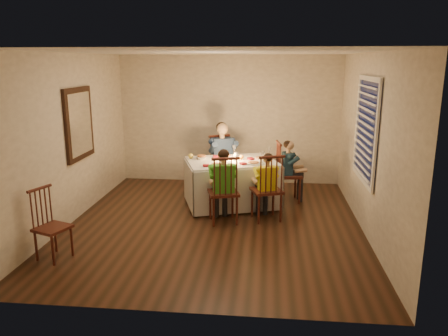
# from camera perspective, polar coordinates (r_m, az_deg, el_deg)

# --- Properties ---
(ground) EXTENTS (5.00, 5.00, 0.00)m
(ground) POSITION_cam_1_polar(r_m,az_deg,el_deg) (6.89, -1.23, -7.28)
(ground) COLOR black
(ground) RESTS_ON ground
(wall_left) EXTENTS (0.02, 5.00, 2.60)m
(wall_left) POSITION_cam_1_polar(r_m,az_deg,el_deg) (7.17, -19.48, 3.56)
(wall_left) COLOR beige
(wall_left) RESTS_ON ground
(wall_right) EXTENTS (0.02, 5.00, 2.60)m
(wall_right) POSITION_cam_1_polar(r_m,az_deg,el_deg) (6.64, 18.38, 2.89)
(wall_right) COLOR beige
(wall_right) RESTS_ON ground
(wall_back) EXTENTS (4.50, 0.02, 2.60)m
(wall_back) POSITION_cam_1_polar(r_m,az_deg,el_deg) (8.99, 0.70, 6.30)
(wall_back) COLOR beige
(wall_back) RESTS_ON ground
(ceiling) EXTENTS (5.00, 5.00, 0.00)m
(ceiling) POSITION_cam_1_polar(r_m,az_deg,el_deg) (6.43, -1.35, 14.90)
(ceiling) COLOR white
(ceiling) RESTS_ON wall_back
(dining_table) EXTENTS (1.80, 1.53, 0.77)m
(dining_table) POSITION_cam_1_polar(r_m,az_deg,el_deg) (7.60, 0.99, -0.72)
(dining_table) COLOR silver
(dining_table) RESTS_ON ground
(chair_adult) EXTENTS (0.58, 0.57, 1.09)m
(chair_adult) POSITION_cam_1_polar(r_m,az_deg,el_deg) (8.52, -0.21, -3.09)
(chair_adult) COLOR #38130F
(chair_adult) RESTS_ON ground
(chair_near_left) EXTENTS (0.55, 0.53, 1.09)m
(chair_near_left) POSITION_cam_1_polar(r_m,az_deg,el_deg) (6.96, -0.09, -7.04)
(chair_near_left) COLOR #38130F
(chair_near_left) RESTS_ON ground
(chair_near_right) EXTENTS (0.57, 0.55, 1.09)m
(chair_near_right) POSITION_cam_1_polar(r_m,az_deg,el_deg) (7.10, 5.49, -6.67)
(chair_near_right) COLOR #38130F
(chair_near_right) RESTS_ON ground
(chair_end) EXTENTS (0.49, 0.51, 1.09)m
(chair_end) POSITION_cam_1_polar(r_m,az_deg,el_deg) (8.06, 8.31, -4.22)
(chair_end) COLOR #38130F
(chair_end) RESTS_ON ground
(chair_extra) EXTENTS (0.48, 0.49, 0.94)m
(chair_extra) POSITION_cam_1_polar(r_m,az_deg,el_deg) (6.16, -21.15, -10.91)
(chair_extra) COLOR #38130F
(chair_extra) RESTS_ON ground
(adult) EXTENTS (0.66, 0.64, 1.35)m
(adult) POSITION_cam_1_polar(r_m,az_deg,el_deg) (8.52, -0.21, -3.09)
(adult) COLOR navy
(adult) RESTS_ON ground
(child_green) EXTENTS (0.51, 0.48, 1.18)m
(child_green) POSITION_cam_1_polar(r_m,az_deg,el_deg) (6.96, -0.09, -7.04)
(child_green) COLOR green
(child_green) RESTS_ON ground
(child_yellow) EXTENTS (0.46, 0.44, 1.09)m
(child_yellow) POSITION_cam_1_polar(r_m,az_deg,el_deg) (7.10, 5.49, -6.67)
(child_yellow) COLOR yellow
(child_yellow) RESTS_ON ground
(child_teal) EXTENTS (0.40, 0.42, 1.11)m
(child_teal) POSITION_cam_1_polar(r_m,az_deg,el_deg) (8.06, 8.31, -4.22)
(child_teal) COLOR #1A3241
(child_teal) RESTS_ON ground
(setting_adult) EXTENTS (0.33, 0.33, 0.02)m
(setting_adult) POSITION_cam_1_polar(r_m,az_deg,el_deg) (7.84, 0.24, 1.54)
(setting_adult) COLOR white
(setting_adult) RESTS_ON dining_table
(setting_green) EXTENTS (0.33, 0.33, 0.02)m
(setting_green) POSITION_cam_1_polar(r_m,az_deg,el_deg) (7.17, -0.94, 0.36)
(setting_green) COLOR white
(setting_green) RESTS_ON dining_table
(setting_yellow) EXTENTS (0.33, 0.33, 0.02)m
(setting_yellow) POSITION_cam_1_polar(r_m,az_deg,el_deg) (7.33, 3.86, 0.63)
(setting_yellow) COLOR white
(setting_yellow) RESTS_ON dining_table
(setting_teal) EXTENTS (0.33, 0.33, 0.02)m
(setting_teal) POSITION_cam_1_polar(r_m,az_deg,el_deg) (7.70, 4.80, 1.26)
(setting_teal) COLOR white
(setting_teal) RESTS_ON dining_table
(candle_left) EXTENTS (0.06, 0.06, 0.10)m
(candle_left) POSITION_cam_1_polar(r_m,az_deg,el_deg) (7.51, 0.38, 1.31)
(candle_left) COLOR silver
(candle_left) RESTS_ON dining_table
(candle_right) EXTENTS (0.06, 0.06, 0.10)m
(candle_right) POSITION_cam_1_polar(r_m,az_deg,el_deg) (7.55, 1.45, 1.36)
(candle_right) COLOR silver
(candle_right) RESTS_ON dining_table
(squash) EXTENTS (0.09, 0.09, 0.09)m
(squash) POSITION_cam_1_polar(r_m,az_deg,el_deg) (7.72, -4.35, 1.57)
(squash) COLOR yellow
(squash) RESTS_ON dining_table
(orange_fruit) EXTENTS (0.08, 0.08, 0.08)m
(orange_fruit) POSITION_cam_1_polar(r_m,az_deg,el_deg) (7.63, 2.29, 1.41)
(orange_fruit) COLOR orange
(orange_fruit) RESTS_ON dining_table
(serving_bowl) EXTENTS (0.23, 0.23, 0.05)m
(serving_bowl) POSITION_cam_1_polar(r_m,az_deg,el_deg) (7.68, -2.96, 1.37)
(serving_bowl) COLOR white
(serving_bowl) RESTS_ON dining_table
(wall_mirror) EXTENTS (0.06, 0.95, 1.15)m
(wall_mirror) POSITION_cam_1_polar(r_m,az_deg,el_deg) (7.39, -18.39, 5.51)
(wall_mirror) COLOR black
(wall_mirror) RESTS_ON wall_left
(window_blinds) EXTENTS (0.07, 1.34, 1.54)m
(window_blinds) POSITION_cam_1_polar(r_m,az_deg,el_deg) (6.70, 17.96, 4.74)
(window_blinds) COLOR black
(window_blinds) RESTS_ON wall_right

